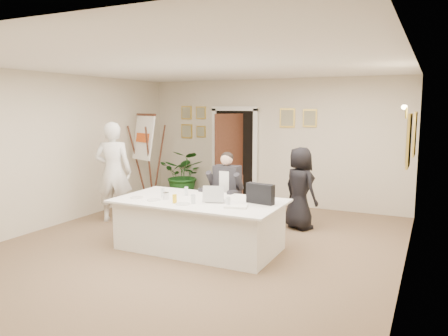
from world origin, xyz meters
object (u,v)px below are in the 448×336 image
seated_man (226,192)px  laptop (217,192)px  steel_jug (166,196)px  conference_table (199,224)px  paper_stack (236,206)px  oj_glass (175,199)px  standing_woman (300,188)px  laptop_bag (260,194)px  flip_chart (148,164)px  potted_palm (184,174)px  standing_man (113,172)px

seated_man → laptop: (0.32, -0.99, 0.20)m
seated_man → steel_jug: size_ratio=13.01×
conference_table → paper_stack: size_ratio=8.08×
seated_man → oj_glass: 1.38m
standing_woman → paper_stack: (-0.35, -2.02, 0.05)m
conference_table → laptop: bearing=1.4°
laptop → laptop_bag: bearing=-5.4°
laptop → laptop_bag: laptop_bag is taller
laptop → oj_glass: (-0.51, -0.37, -0.07)m
standing_woman → laptop: standing_woman is taller
flip_chart → standing_woman: bearing=-7.9°
standing_woman → potted_palm: (-3.23, 1.36, -0.16)m
flip_chart → standing_woman: size_ratio=1.35×
standing_woman → flip_chart: bearing=24.3°
laptop → laptop_bag: 0.66m
laptop_bag → laptop: bearing=-157.4°
flip_chart → oj_glass: (2.38, -2.66, -0.08)m
seated_man → standing_woman: size_ratio=0.97×
standing_woman → laptop: 1.95m
seated_man → potted_palm: bearing=135.3°
potted_palm → oj_glass: size_ratio=8.99×
laptop_bag → paper_stack: size_ratio=1.34×
seated_man → laptop: seated_man is taller
seated_man → potted_palm: (-2.14, 2.16, -0.13)m
flip_chart → steel_jug: 3.27m
oj_glass → paper_stack: bearing=8.6°
oj_glass → steel_jug: bearing=147.0°
seated_man → paper_stack: size_ratio=4.52×
flip_chart → potted_palm: bearing=63.8°
paper_stack → oj_glass: size_ratio=2.44×
conference_table → standing_man: size_ratio=1.34×
standing_woman → paper_stack: standing_woman is taller
steel_jug → paper_stack: bearing=-1.4°
laptop → laptop_bag: size_ratio=0.81×
flip_chart → steel_jug: size_ratio=18.17×
paper_stack → laptop: bearing=151.4°
laptop_bag → conference_table: bearing=-161.1°
flip_chart → potted_palm: (0.42, 0.85, -0.34)m
conference_table → laptop: 0.60m
conference_table → standing_man: bearing=161.8°
conference_table → laptop: (0.30, 0.01, 0.52)m
potted_palm → paper_stack: potted_palm is taller
steel_jug → laptop: bearing=14.5°
seated_man → flip_chart: size_ratio=0.72×
conference_table → steel_jug: (-0.48, -0.19, 0.44)m
oj_glass → steel_jug: 0.32m
laptop → paper_stack: size_ratio=1.08×
laptop_bag → oj_glass: (-1.15, -0.52, -0.08)m
standing_woman → potted_palm: standing_woman is taller
conference_table → potted_palm: size_ratio=2.19×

